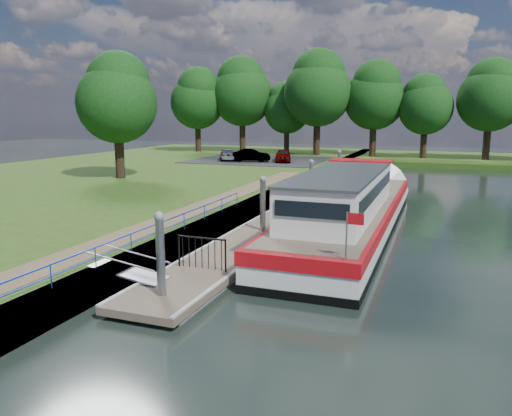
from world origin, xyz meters
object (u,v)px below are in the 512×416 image
(pontoon, at_px, (290,216))
(car_c, at_px, (228,155))
(car_a, at_px, (283,155))
(car_b, at_px, (251,155))
(barge, at_px, (352,209))

(pontoon, xyz_separation_m, car_c, (-13.87, 23.19, 1.26))
(car_a, bearing_deg, car_b, -179.90)
(car_a, relative_size, car_c, 0.93)
(pontoon, bearing_deg, car_a, 108.33)
(car_c, bearing_deg, barge, 100.67)
(car_a, distance_m, car_c, 6.06)
(barge, height_order, car_c, barge)
(car_a, xyz_separation_m, car_c, (-6.04, -0.45, -0.06))
(pontoon, height_order, car_b, car_b)
(car_c, bearing_deg, car_a, 159.41)
(car_a, height_order, car_b, car_a)
(car_b, height_order, car_c, car_b)
(pontoon, distance_m, car_b, 25.24)
(pontoon, xyz_separation_m, car_a, (-7.83, 23.64, 1.31))
(car_b, bearing_deg, pontoon, -167.35)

